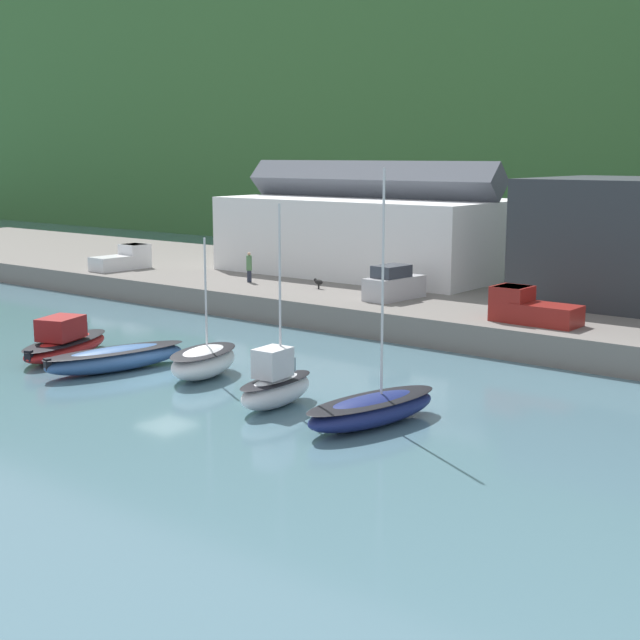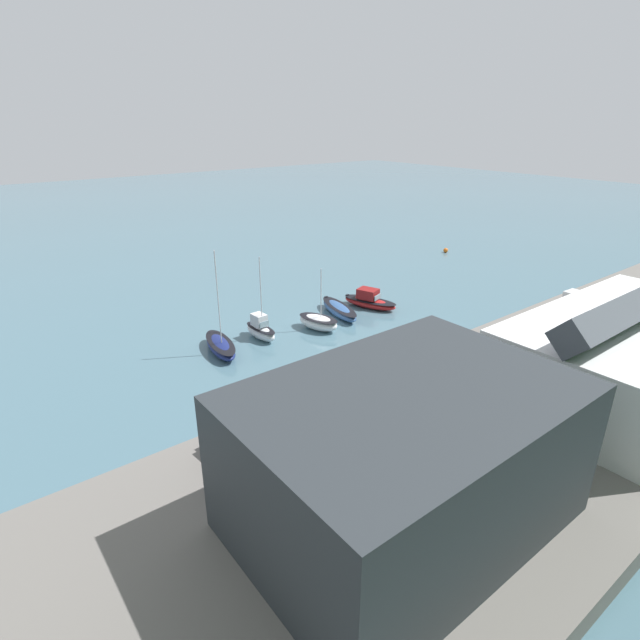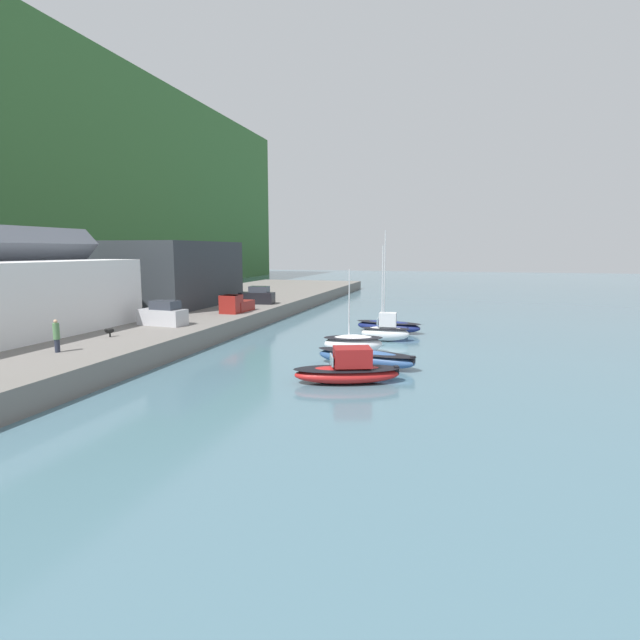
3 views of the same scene
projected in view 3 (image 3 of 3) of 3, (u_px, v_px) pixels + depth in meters
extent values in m
plane|color=slate|center=(361.00, 358.00, 38.02)|extent=(320.00, 320.00, 0.00)
cube|color=slate|center=(95.00, 333.00, 44.34)|extent=(135.22, 21.65, 1.64)
cube|color=#2D3338|center=(170.00, 274.00, 59.26)|extent=(16.33, 11.33, 7.53)
cube|color=slate|center=(213.00, 274.00, 57.76)|extent=(15.51, 0.10, 4.52)
ellipsoid|color=red|center=(347.00, 374.00, 30.92)|extent=(4.31, 6.91, 1.06)
ellipsoid|color=black|center=(347.00, 369.00, 30.87)|extent=(4.44, 7.06, 0.12)
cube|color=maroon|center=(352.00, 357.00, 30.79)|extent=(2.36, 2.72, 1.16)
cube|color=#8CA5B2|center=(331.00, 360.00, 30.73)|extent=(1.48, 0.60, 0.58)
cube|color=black|center=(396.00, 370.00, 31.09)|extent=(0.43, 0.38, 0.56)
ellipsoid|color=#33568E|center=(365.00, 358.00, 35.11)|extent=(3.67, 7.58, 1.21)
ellipsoid|color=black|center=(365.00, 352.00, 35.05)|extent=(3.78, 7.74, 0.12)
cube|color=black|center=(413.00, 360.00, 33.40)|extent=(0.42, 0.36, 0.56)
ellipsoid|color=white|center=(353.00, 344.00, 39.74)|extent=(3.41, 5.05, 1.50)
ellipsoid|color=black|center=(353.00, 337.00, 39.66)|extent=(3.52, 5.16, 0.12)
cylinder|color=silver|center=(349.00, 302.00, 39.27)|extent=(0.10, 0.10, 5.22)
ellipsoid|color=white|center=(385.00, 334.00, 45.09)|extent=(1.78, 4.40, 1.35)
ellipsoid|color=black|center=(385.00, 328.00, 45.03)|extent=(1.85, 4.49, 0.12)
cube|color=silver|center=(388.00, 320.00, 44.87)|extent=(1.24, 1.57, 1.24)
cube|color=#8CA5B2|center=(378.00, 321.00, 45.09)|extent=(1.04, 0.16, 0.62)
cylinder|color=silver|center=(382.00, 286.00, 44.56)|extent=(0.10, 0.10, 7.25)
ellipsoid|color=navy|center=(388.00, 327.00, 49.71)|extent=(3.25, 6.78, 1.21)
ellipsoid|color=black|center=(388.00, 322.00, 49.65)|extent=(3.36, 6.92, 0.12)
cylinder|color=silver|center=(385.00, 276.00, 49.23)|extent=(0.10, 0.10, 8.88)
cube|color=black|center=(257.00, 298.00, 61.09)|extent=(2.19, 4.35, 1.40)
cube|color=#333842|center=(259.00, 289.00, 60.89)|extent=(1.74, 2.44, 0.76)
cube|color=#B7B7BC|center=(163.00, 317.00, 43.74)|extent=(2.23, 4.37, 1.40)
cube|color=#333842|center=(165.00, 305.00, 43.47)|extent=(1.76, 2.46, 0.76)
cube|color=maroon|center=(240.00, 306.00, 53.80)|extent=(3.55, 2.07, 1.10)
cube|color=maroon|center=(231.00, 304.00, 51.82)|extent=(1.93, 1.94, 1.90)
cube|color=#2D333D|center=(231.00, 298.00, 51.73)|extent=(1.66, 1.83, 0.50)
cylinder|color=#232838|center=(57.00, 346.00, 32.09)|extent=(0.32, 0.32, 0.85)
cylinder|color=#4C7A4C|center=(56.00, 331.00, 31.96)|extent=(0.40, 0.40, 1.05)
sphere|color=tan|center=(55.00, 321.00, 31.87)|extent=(0.24, 0.24, 0.24)
cylinder|color=black|center=(110.00, 335.00, 37.83)|extent=(0.12, 0.12, 0.28)
ellipsoid|color=black|center=(110.00, 331.00, 37.78)|extent=(0.85, 0.47, 0.36)
sphere|color=black|center=(106.00, 330.00, 37.45)|extent=(0.22, 0.22, 0.22)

